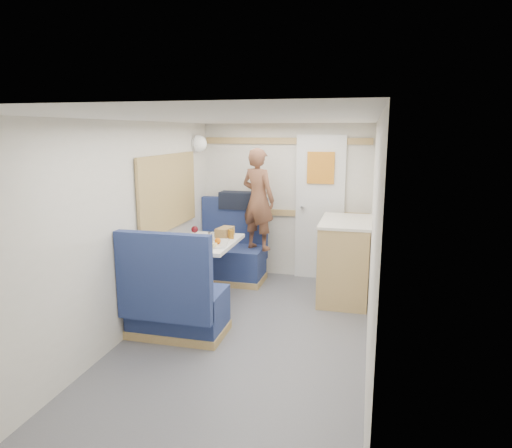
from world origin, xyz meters
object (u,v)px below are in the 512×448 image
(tray, at_px, (214,243))
(bread_loaf, at_px, (225,232))
(galley_counter, at_px, (344,259))
(bench_far, at_px, (230,257))
(pepper_grinder, at_px, (210,236))
(tumbler_right, at_px, (211,238))
(bench_near, at_px, (175,306))
(tumbler_left, at_px, (188,242))
(beer_glass, at_px, (231,234))
(cheese_block, at_px, (212,245))
(wine_glass, at_px, (195,230))
(duffel_bag, at_px, (238,200))
(dome_light, at_px, (199,144))
(person, at_px, (258,199))
(orange_fruit, at_px, (218,241))
(dinette_table, at_px, (207,255))

(tray, distance_m, bread_loaf, 0.38)
(galley_counter, bearing_deg, bench_far, 167.90)
(pepper_grinder, bearing_deg, tumbler_right, -63.82)
(bench_near, bearing_deg, tumbler_right, 84.70)
(bench_near, distance_m, tray, 0.88)
(bench_near, distance_m, pepper_grinder, 1.04)
(bench_far, distance_m, bread_loaf, 0.77)
(tumbler_left, distance_m, beer_glass, 0.57)
(cheese_block, height_order, wine_glass, wine_glass)
(bench_near, xyz_separation_m, duffel_bag, (0.03, 1.98, 0.71))
(dome_light, distance_m, person, 1.02)
(tray, height_order, tumbler_right, tumbler_right)
(tumbler_left, bearing_deg, cheese_block, 4.30)
(beer_glass, height_order, pepper_grinder, beer_glass)
(bench_far, height_order, bench_near, same)
(cheese_block, xyz_separation_m, tumbler_right, (-0.08, 0.21, 0.02))
(tray, distance_m, pepper_grinder, 0.21)
(bread_loaf, bearing_deg, tumbler_right, -98.71)
(person, bearing_deg, tumbler_right, 93.87)
(bench_near, bearing_deg, wine_glass, 98.52)
(person, bearing_deg, bread_loaf, 88.22)
(bench_far, height_order, person, person)
(duffel_bag, bearing_deg, orange_fruit, -82.68)
(cheese_block, relative_size, wine_glass, 0.59)
(dinette_table, xyz_separation_m, person, (0.38, 0.82, 0.51))
(person, bearing_deg, pepper_grinder, 87.64)
(bench_far, bearing_deg, tray, -82.60)
(duffel_bag, bearing_deg, tray, -85.09)
(orange_fruit, height_order, cheese_block, orange_fruit)
(dinette_table, distance_m, tray, 0.24)
(tumbler_left, bearing_deg, person, 66.32)
(dome_light, height_order, tray, dome_light)
(bread_loaf, bearing_deg, wine_glass, -131.08)
(cheese_block, bearing_deg, tumbler_left, -175.70)
(bench_far, bearing_deg, tumbler_right, -85.28)
(person, relative_size, cheese_block, 12.64)
(cheese_block, bearing_deg, bench_near, -104.47)
(pepper_grinder, bearing_deg, galley_counter, 18.54)
(person, height_order, wine_glass, person)
(orange_fruit, bearing_deg, cheese_block, -105.73)
(bench_far, xyz_separation_m, bench_near, (0.00, -1.73, 0.00))
(orange_fruit, bearing_deg, tray, 141.36)
(person, distance_m, pepper_grinder, 0.89)
(bench_far, height_order, pepper_grinder, bench_far)
(duffel_bag, xyz_separation_m, orange_fruit, (0.15, -1.28, -0.24))
(person, distance_m, cheese_block, 1.15)
(dome_light, bearing_deg, bench_far, 2.12)
(tumbler_right, distance_m, pepper_grinder, 0.13)
(person, xyz_separation_m, orange_fruit, (-0.20, -0.98, -0.31))
(galley_counter, relative_size, beer_glass, 8.97)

